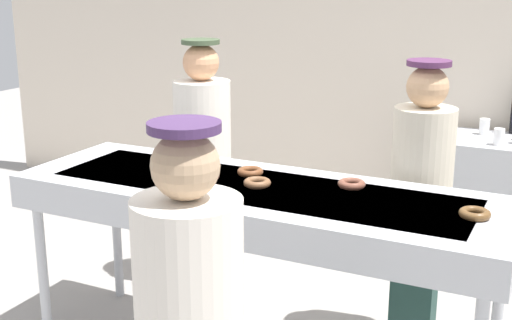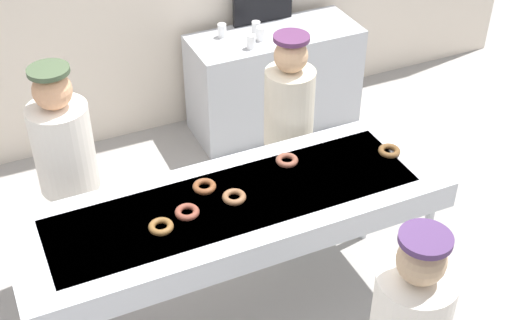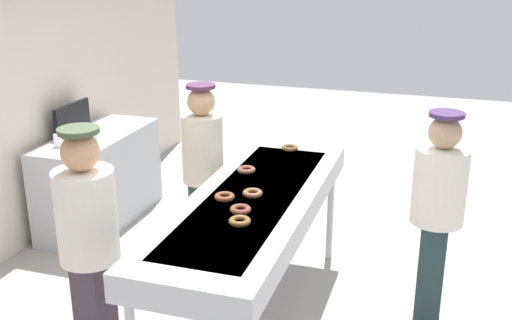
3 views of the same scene
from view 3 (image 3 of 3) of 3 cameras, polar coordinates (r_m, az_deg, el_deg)
fryer_conveyor at (r=4.32m, az=-0.32°, el=-4.41°), size 2.55×0.83×1.02m
chocolate_donut_0 at (r=3.86m, az=-1.51°, el=-5.67°), size 0.15×0.15×0.04m
chocolate_donut_1 at (r=5.25m, az=3.15°, el=1.13°), size 0.17×0.17×0.04m
chocolate_donut_2 at (r=4.28m, az=-0.29°, el=-3.08°), size 0.19×0.19×0.04m
chocolate_donut_3 at (r=4.22m, az=-2.92°, el=-3.41°), size 0.19×0.19×0.04m
chocolate_donut_4 at (r=4.72m, az=-0.89°, el=-0.91°), size 0.20×0.20×0.04m
chocolate_donut_5 at (r=4.02m, az=-1.45°, el=-4.59°), size 0.16×0.16×0.04m
worker_baker at (r=5.14m, az=-4.92°, el=-0.68°), size 0.34×0.34×1.62m
worker_assistant at (r=3.98m, az=-15.22°, el=-6.76°), size 0.37×0.37×1.65m
customer_waiting at (r=4.46m, az=16.40°, el=-4.30°), size 0.36×0.36×1.62m
prep_counter at (r=6.35m, az=-14.23°, el=-1.71°), size 1.49×0.60×0.92m
paper_cup_0 at (r=6.09m, az=-15.77°, el=2.41°), size 0.07×0.07×0.12m
paper_cup_1 at (r=5.87m, az=-14.77°, el=1.87°), size 0.07×0.07×0.12m
paper_cup_2 at (r=5.92m, az=-17.85°, el=1.71°), size 0.07×0.07×0.12m
paper_cup_3 at (r=6.03m, az=-14.92°, el=2.31°), size 0.07×0.07×0.12m
menu_display at (r=6.30m, az=-16.62°, el=3.72°), size 0.55×0.04×0.29m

